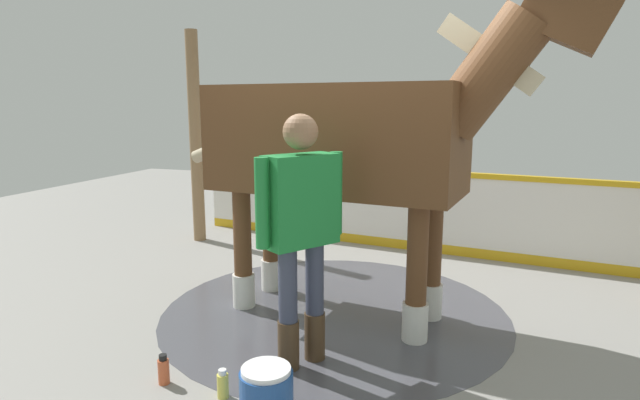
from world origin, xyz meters
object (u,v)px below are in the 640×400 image
bottle_shampoo (223,385)px  bottle_spray (164,370)px  horse (350,142)px  handler (301,223)px  wash_bucket (266,392)px

bottle_shampoo → bottle_spray: bearing=177.2°
horse → bottle_shampoo: size_ratio=18.49×
handler → wash_bucket: bearing=125.4°
wash_bucket → bottle_spray: bearing=172.5°
bottle_shampoo → handler: bearing=60.8°
handler → wash_bucket: handler is taller
bottle_spray → bottle_shampoo: bearing=-2.8°
horse → wash_bucket: horse is taller
wash_bucket → horse: bearing=87.7°
wash_bucket → bottle_shampoo: size_ratio=1.69×
horse → wash_bucket: 2.08m
bottle_shampoo → bottle_spray: bottle_spray is taller
wash_bucket → bottle_shampoo: bearing=166.4°
handler → wash_bucket: 1.09m
wash_bucket → bottle_spray: (-0.79, 0.10, -0.06)m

